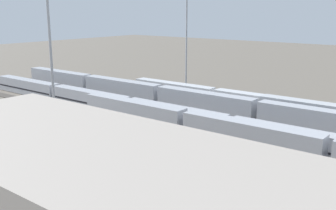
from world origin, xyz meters
name	(u,v)px	position (x,y,z in m)	size (l,w,h in m)	color
ground_plane	(187,120)	(0.00, 0.00, 0.00)	(400.00, 400.00, 0.00)	#60594F
track_bed_0	(236,103)	(0.00, -20.00, 0.06)	(140.00, 2.80, 0.12)	#3D3833
track_bed_1	(225,106)	(0.00, -15.00, 0.06)	(140.00, 2.80, 0.12)	#3D3833
track_bed_2	(214,111)	(0.00, -10.00, 0.06)	(140.00, 2.80, 0.12)	#3D3833
track_bed_3	(201,115)	(0.00, -5.00, 0.06)	(140.00, 2.80, 0.12)	#4C443D
track_bed_4	(187,120)	(0.00, 0.00, 0.06)	(140.00, 2.80, 0.12)	#3D3833
track_bed_5	(172,126)	(0.00, 5.00, 0.06)	(140.00, 2.80, 0.12)	#4C443D
track_bed_6	(156,132)	(0.00, 10.00, 0.06)	(140.00, 2.80, 0.12)	#3D3833
track_bed_7	(138,138)	(0.00, 15.00, 0.06)	(140.00, 2.80, 0.12)	#4C443D
track_bed_8	(117,146)	(0.00, 20.00, 0.06)	(140.00, 2.80, 0.12)	#3D3833
train_on_track_6	(249,138)	(-18.69, 10.00, 2.59)	(71.40, 3.06, 5.00)	#A8AAB2
train_on_track_3	(204,104)	(-0.73, -5.00, 2.62)	(119.80, 3.00, 5.00)	#A8AAB2
train_on_track_5	(174,116)	(-0.27, 5.00, 1.99)	(119.80, 3.06, 3.80)	#A8AAB2
train_on_track_1	(308,110)	(-19.12, -15.00, 2.08)	(90.60, 3.06, 4.40)	black
light_mast_0	(187,16)	(16.97, -23.11, 20.13)	(2.80, 0.70, 32.38)	#9EA0A5
light_mast_1	(49,30)	(12.95, 22.39, 18.48)	(2.80, 0.70, 29.31)	#9EA0A5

